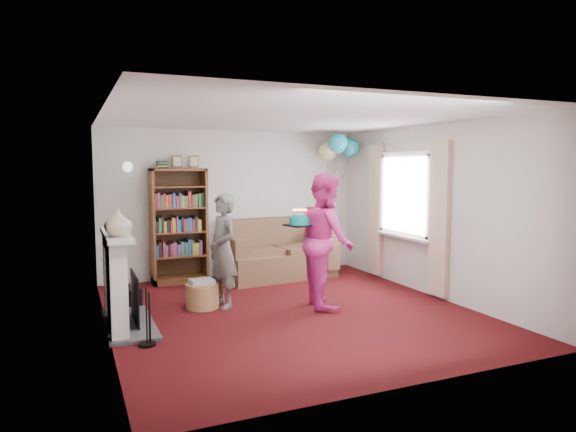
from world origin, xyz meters
name	(u,v)px	position (x,y,z in m)	size (l,w,h in m)	color
ground	(290,311)	(0.00, 0.00, 0.00)	(5.00, 5.00, 0.00)	#36080D
wall_back	(233,203)	(0.00, 2.51, 1.25)	(4.50, 0.02, 2.50)	silver
wall_left	(104,224)	(-2.26, 0.00, 1.25)	(0.02, 5.00, 2.50)	silver
wall_right	(433,210)	(2.26, 0.00, 1.25)	(0.02, 5.00, 2.50)	silver
ceiling	(290,117)	(0.00, 0.00, 2.50)	(4.50, 5.00, 0.01)	white
fireplace	(120,284)	(-2.09, 0.19, 0.51)	(0.55, 1.80, 1.12)	#3F3F42
window_bay	(405,210)	(2.21, 0.60, 1.20)	(0.14, 2.02, 2.20)	white
wall_sconce	(127,167)	(-1.75, 2.36, 1.88)	(0.16, 0.23, 0.16)	gold
bookcase	(178,227)	(-0.99, 2.30, 0.91)	(0.88, 0.42, 2.06)	#472B14
sofa	(275,255)	(0.62, 2.08, 0.36)	(1.86, 0.98, 0.98)	brown
wicker_basket	(202,295)	(-1.02, 0.62, 0.18)	(0.44, 0.44, 0.39)	#A7734E
person_striped	(223,251)	(-0.73, 0.57, 0.77)	(0.56, 0.37, 1.53)	black
person_magenta	(326,240)	(0.57, 0.09, 0.90)	(0.88, 0.68, 1.80)	#D22A87
birthday_cake	(300,221)	(0.19, 0.13, 1.17)	(0.33, 0.33, 0.22)	black
balloons	(339,147)	(1.78, 1.98, 2.22)	(0.75, 0.72, 1.76)	#3F3F3F
mantel_vase	(118,223)	(-2.12, -0.15, 1.28)	(0.29, 0.29, 0.31)	beige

